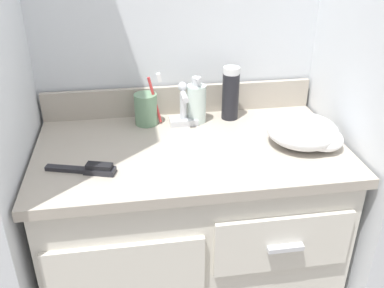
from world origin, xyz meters
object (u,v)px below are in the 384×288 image
shaving_cream_can (231,93)px  toothbrush_cup (146,109)px  soap_dispenser (196,103)px  hand_towel (307,132)px  hairbrush (90,169)px

shaving_cream_can → toothbrush_cup: bearing=-179.6°
soap_dispenser → hand_towel: 0.36m
hand_towel → toothbrush_cup: bearing=154.7°
toothbrush_cup → hand_towel: (0.46, -0.22, -0.01)m
toothbrush_cup → shaving_cream_can: (0.28, 0.00, 0.03)m
shaving_cream_can → hand_towel: (0.18, -0.22, -0.05)m
toothbrush_cup → hairbrush: (-0.17, -0.28, -0.04)m
toothbrush_cup → hand_towel: bearing=-25.3°
shaving_cream_can → hand_towel: size_ratio=0.83×
hand_towel → soap_dispenser: bearing=144.7°
hairbrush → soap_dispenser: bearing=56.6°
shaving_cream_can → hand_towel: shaving_cream_can is taller
toothbrush_cup → hairbrush: toothbrush_cup is taller
toothbrush_cup → shaving_cream_can: shaving_cream_can is taller
hand_towel → hairbrush: bearing=-174.0°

